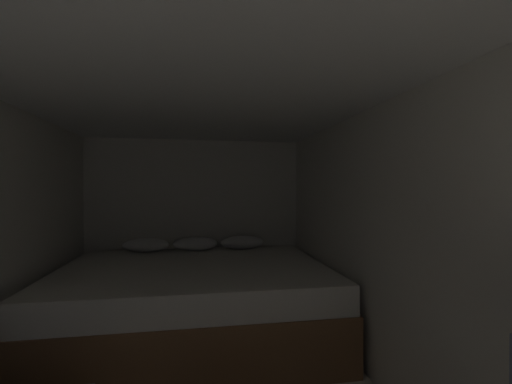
{
  "coord_description": "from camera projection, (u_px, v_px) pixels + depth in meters",
  "views": [
    {
      "loc": [
        0.02,
        -0.33,
        1.45
      ],
      "look_at": [
        0.54,
        2.63,
        1.42
      ],
      "focal_mm": 23.84,
      "sensor_mm": 36.0,
      "label": 1
    }
  ],
  "objects": [
    {
      "name": "bed",
      "position": [
        195.0,
        300.0,
        3.29
      ],
      "size": [
        2.5,
        1.92,
        0.87
      ],
      "color": "brown",
      "rests_on": "ground"
    },
    {
      "name": "ceiling_slab",
      "position": [
        193.0,
        80.0,
        1.98
      ],
      "size": [
        2.72,
        4.61,
        0.05
      ],
      "primitive_type": "cube",
      "color": "white",
      "rests_on": "wall_left"
    },
    {
      "name": "wall_right",
      "position": [
        401.0,
        252.0,
        2.22
      ],
      "size": [
        0.05,
        4.61,
        2.06
      ],
      "primitive_type": "cube",
      "color": "silver",
      "rests_on": "ground"
    },
    {
      "name": "wall_back",
      "position": [
        195.0,
        222.0,
        4.29
      ],
      "size": [
        2.72,
        0.05,
        2.06
      ],
      "primitive_type": "cube",
      "color": "silver",
      "rests_on": "ground"
    }
  ]
}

